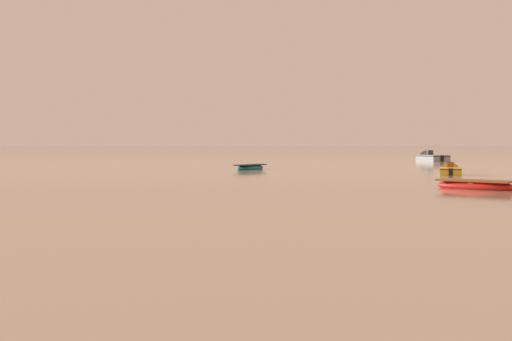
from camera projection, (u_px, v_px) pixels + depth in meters
The scene contains 4 objects.
motorboat_moored_1 at pixel (429, 159), 85.00m from camera, with size 2.64×6.22×2.07m.
rowboat_moored_0 at pixel (250, 167), 59.26m from camera, with size 3.23×3.87×0.60m.
rowboat_moored_1 at pixel (476, 186), 34.69m from camera, with size 3.80×3.85×0.64m.
motorboat_moored_4 at pixel (450, 172), 50.36m from camera, with size 2.71×4.32×1.40m.
Camera 1 is at (12.98, -16.94, 2.34)m, focal length 49.28 mm.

